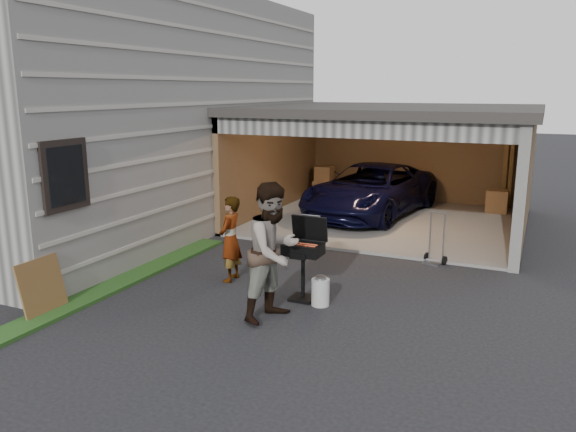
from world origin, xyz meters
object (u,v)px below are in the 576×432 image
at_px(woman, 230,239).
at_px(plywood_panel, 42,287).
at_px(propane_tank, 320,292).
at_px(minivan, 371,192).
at_px(man, 274,252).
at_px(hand_truck, 435,254).
at_px(bbq_grill, 304,252).

height_order(woman, plywood_panel, woman).
relative_size(propane_tank, plywood_panel, 0.49).
relative_size(minivan, man, 2.35).
xyz_separation_m(minivan, man, (0.61, -7.10, 0.35)).
relative_size(woman, hand_truck, 1.47).
relative_size(woman, propane_tank, 3.55).
height_order(bbq_grill, hand_truck, bbq_grill).
bearing_deg(minivan, hand_truck, -48.02).
distance_m(man, plywood_panel, 3.50).
bearing_deg(minivan, man, -76.74).
relative_size(minivan, bbq_grill, 3.59).
distance_m(bbq_grill, propane_tank, 0.68).
xyz_separation_m(bbq_grill, propane_tank, (0.34, -0.14, -0.58)).
bearing_deg(bbq_grill, propane_tank, -22.00).
height_order(woman, bbq_grill, woman).
height_order(man, bbq_grill, man).
bearing_deg(hand_truck, minivan, 141.89).
bearing_deg(propane_tank, plywood_panel, -150.66).
height_order(minivan, man, man).
height_order(bbq_grill, plywood_panel, bbq_grill).
xyz_separation_m(minivan, plywood_panel, (-2.59, -8.40, -0.24)).
bearing_deg(plywood_panel, bbq_grill, 33.50).
xyz_separation_m(man, plywood_panel, (-3.20, -1.30, -0.59)).
xyz_separation_m(minivan, woman, (-0.80, -5.91, 0.09)).
relative_size(man, bbq_grill, 1.53).
height_order(minivan, bbq_grill, bbq_grill).
distance_m(minivan, plywood_panel, 8.79).
relative_size(woman, plywood_panel, 1.75).
relative_size(woman, bbq_grill, 1.13).
bearing_deg(woman, hand_truck, 123.28).
bearing_deg(bbq_grill, minivan, 96.56).
distance_m(minivan, propane_tank, 6.46).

